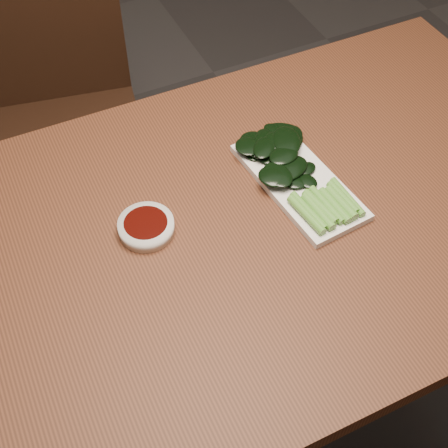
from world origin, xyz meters
TOP-DOWN VIEW (x-y plane):
  - ground at (0.00, 0.00)m, footprint 6.00×6.00m
  - table at (0.00, 0.00)m, footprint 1.40×0.80m
  - chair_far at (-0.18, 0.76)m, footprint 0.53×0.53m
  - sauce_bowl at (-0.16, 0.05)m, footprint 0.10×0.10m
  - serving_plate at (0.14, 0.04)m, footprint 0.15×0.30m
  - gai_lan at (0.14, 0.07)m, footprint 0.17×0.30m

SIDE VIEW (x-z plane):
  - ground at x=0.00m, z-range 0.00..0.00m
  - chair_far at x=-0.18m, z-range 0.04..0.93m
  - table at x=0.00m, z-range 0.30..1.05m
  - serving_plate at x=0.14m, z-range 0.75..0.76m
  - sauce_bowl at x=-0.16m, z-range 0.75..0.78m
  - gai_lan at x=0.14m, z-range 0.76..0.79m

